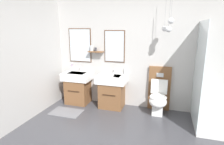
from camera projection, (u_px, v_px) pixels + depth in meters
wall_back at (144, 54)px, 4.15m from camera, size 4.47×0.59×2.51m
bath_mat at (66, 112)px, 4.08m from camera, size 0.68×0.44×0.01m
vanity_sink_left at (78, 87)px, 4.54m from camera, size 0.67×0.50×0.77m
tap_on_left_sink at (81, 68)px, 4.61m from camera, size 0.03×0.13×0.11m
vanity_sink_right at (112, 90)px, 4.29m from camera, size 0.67×0.50×0.77m
tap_on_right_sink at (114, 70)px, 4.36m from camera, size 0.03×0.13×0.11m
toilet at (158, 96)px, 4.01m from camera, size 0.48×0.62×1.00m
toothbrush_cup at (71, 68)px, 4.67m from camera, size 0.08×0.07×0.20m
soap_dispenser at (125, 71)px, 4.28m from camera, size 0.06×0.06×0.17m
folded_hand_towel at (108, 76)px, 4.08m from camera, size 0.22×0.16×0.04m
shower_tray at (211, 105)px, 3.45m from camera, size 0.91×1.00×1.95m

